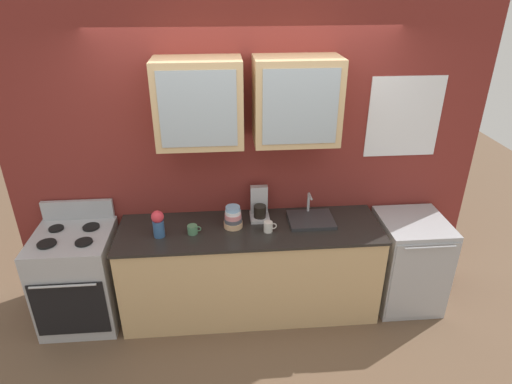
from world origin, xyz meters
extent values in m
plane|color=brown|center=(0.00, 0.00, 0.00)|extent=(10.00, 10.00, 0.00)
cube|color=maroon|center=(0.00, 0.38, 1.39)|extent=(4.20, 0.10, 2.79)
cube|color=tan|center=(-0.39, 0.15, 1.96)|extent=(0.68, 0.38, 0.68)
cube|color=#9EADB7|center=(-0.39, -0.05, 1.96)|extent=(0.58, 0.01, 0.58)
cube|color=tan|center=(0.39, 0.15, 1.96)|extent=(0.68, 0.38, 0.68)
cube|color=#9EADB7|center=(0.39, -0.05, 1.96)|extent=(0.58, 0.01, 0.58)
cube|color=white|center=(1.38, 0.33, 1.74)|extent=(0.65, 0.01, 0.71)
cube|color=tan|center=(0.00, 0.00, 0.43)|extent=(2.27, 0.65, 0.86)
cube|color=black|center=(0.00, 0.00, 0.87)|extent=(2.29, 0.67, 0.02)
cube|color=#ADAFB5|center=(-1.53, 0.00, 0.44)|extent=(0.65, 0.64, 0.88)
cube|color=black|center=(-1.53, -0.33, 0.37)|extent=(0.60, 0.01, 0.53)
cylinder|color=#ADAFB5|center=(-1.53, -0.35, 0.63)|extent=(0.52, 0.02, 0.02)
cube|color=#ADAFB5|center=(-1.53, 0.30, 0.97)|extent=(0.62, 0.04, 0.18)
cylinder|color=black|center=(-1.67, -0.12, 0.89)|extent=(0.15, 0.15, 0.02)
cylinder|color=black|center=(-1.38, -0.12, 0.89)|extent=(0.14, 0.14, 0.02)
cylinder|color=black|center=(-1.67, 0.12, 0.89)|extent=(0.12, 0.12, 0.02)
cylinder|color=black|center=(-1.38, 0.12, 0.89)|extent=(0.14, 0.14, 0.02)
cube|color=#2D2D30|center=(0.55, 0.07, 0.90)|extent=(0.40, 0.34, 0.03)
cylinder|color=#ADAFB5|center=(0.55, 0.21, 1.00)|extent=(0.02, 0.02, 0.18)
cylinder|color=#ADAFB5|center=(0.55, 0.15, 1.09)|extent=(0.02, 0.12, 0.02)
cylinder|color=#E0AD7F|center=(-0.15, 0.04, 0.91)|extent=(0.16, 0.16, 0.05)
cylinder|color=#4C4C54|center=(-0.15, 0.04, 0.94)|extent=(0.15, 0.15, 0.05)
cylinder|color=#D87F84|center=(-0.15, 0.04, 0.98)|extent=(0.15, 0.15, 0.05)
cylinder|color=white|center=(-0.15, 0.04, 1.02)|extent=(0.14, 0.14, 0.05)
cylinder|color=#8CB7E0|center=(-0.15, 0.04, 1.05)|extent=(0.13, 0.13, 0.05)
cylinder|color=#33598C|center=(-0.77, -0.06, 0.96)|extent=(0.09, 0.09, 0.15)
sphere|color=#D8333F|center=(-0.77, -0.06, 1.07)|extent=(0.10, 0.10, 0.10)
cylinder|color=silver|center=(0.15, -0.07, 0.93)|extent=(0.08, 0.08, 0.09)
torus|color=silver|center=(0.20, -0.07, 0.93)|extent=(0.06, 0.01, 0.06)
cylinder|color=#4C7F59|center=(-0.49, -0.04, 0.92)|extent=(0.09, 0.09, 0.08)
torus|color=#4C7F59|center=(-0.44, -0.04, 0.92)|extent=(0.05, 0.01, 0.05)
cube|color=#ADAFB5|center=(1.48, 0.00, 0.44)|extent=(0.59, 0.62, 0.88)
cube|color=#ADAFB5|center=(1.48, -0.31, 0.44)|extent=(0.56, 0.01, 0.79)
cylinder|color=#ADAFB5|center=(1.48, -0.34, 0.82)|extent=(0.44, 0.02, 0.02)
cube|color=#B7B7BC|center=(0.10, 0.16, 0.90)|extent=(0.17, 0.20, 0.03)
cylinder|color=black|center=(0.10, 0.14, 0.97)|extent=(0.11, 0.11, 0.11)
cube|color=#B7B7BC|center=(0.10, 0.23, 1.04)|extent=(0.15, 0.06, 0.26)
camera|label=1|loc=(-0.22, -3.25, 2.87)|focal=30.71mm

